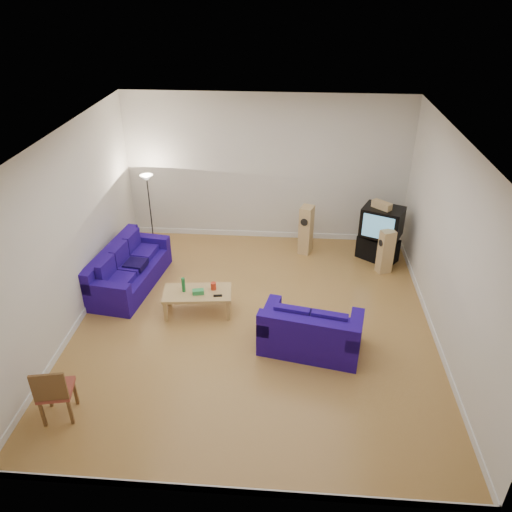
# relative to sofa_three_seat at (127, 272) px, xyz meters

# --- Properties ---
(room) EXTENTS (6.01, 6.51, 3.21)m
(room) POSITION_rel_sofa_three_seat_xyz_m (2.51, -1.01, 1.25)
(room) COLOR olive
(room) RESTS_ON ground
(sofa_three_seat) EXTENTS (1.15, 2.14, 0.79)m
(sofa_three_seat) POSITION_rel_sofa_three_seat_xyz_m (0.00, 0.00, 0.00)
(sofa_three_seat) COLOR navy
(sofa_three_seat) RESTS_ON ground
(sofa_loveseat) EXTENTS (1.70, 1.16, 0.78)m
(sofa_loveseat) POSITION_rel_sofa_three_seat_xyz_m (3.44, -1.62, 0.00)
(sofa_loveseat) COLOR navy
(sofa_loveseat) RESTS_ON ground
(coffee_table) EXTENTS (1.23, 0.71, 0.43)m
(coffee_table) POSITION_rel_sofa_three_seat_xyz_m (1.49, -0.77, 0.08)
(coffee_table) COLOR tan
(coffee_table) RESTS_ON ground
(bottle) EXTENTS (0.07, 0.07, 0.27)m
(bottle) POSITION_rel_sofa_three_seat_xyz_m (1.26, -0.76, 0.27)
(bottle) COLOR #197233
(bottle) RESTS_ON coffee_table
(tissue_box) EXTENTS (0.21, 0.15, 0.08)m
(tissue_box) POSITION_rel_sofa_three_seat_xyz_m (1.52, -0.83, 0.17)
(tissue_box) COLOR green
(tissue_box) RESTS_ON coffee_table
(red_canister) EXTENTS (0.12, 0.12, 0.13)m
(red_canister) POSITION_rel_sofa_three_seat_xyz_m (1.77, -0.67, 0.20)
(red_canister) COLOR red
(red_canister) RESTS_ON coffee_table
(remote) EXTENTS (0.15, 0.07, 0.02)m
(remote) POSITION_rel_sofa_three_seat_xyz_m (1.87, -0.87, 0.14)
(remote) COLOR black
(remote) RESTS_ON coffee_table
(tv_stand) EXTENTS (0.90, 0.83, 0.48)m
(tv_stand) POSITION_rel_sofa_three_seat_xyz_m (4.89, 1.39, -0.05)
(tv_stand) COLOR black
(tv_stand) RESTS_ON ground
(av_receiver) EXTENTS (0.50, 0.45, 0.10)m
(av_receiver) POSITION_rel_sofa_three_seat_xyz_m (4.94, 1.39, 0.24)
(av_receiver) COLOR black
(av_receiver) RESTS_ON tv_stand
(television) EXTENTS (0.94, 0.83, 0.60)m
(television) POSITION_rel_sofa_three_seat_xyz_m (4.90, 1.35, 0.59)
(television) COLOR black
(television) RESTS_ON av_receiver
(centre_speaker) EXTENTS (0.40, 0.39, 0.14)m
(centre_speaker) POSITION_rel_sofa_three_seat_xyz_m (4.84, 1.34, 0.96)
(centre_speaker) COLOR tan
(centre_speaker) RESTS_ON television
(speaker_left) EXTENTS (0.33, 0.37, 1.05)m
(speaker_left) POSITION_rel_sofa_three_seat_xyz_m (3.39, 1.57, 0.24)
(speaker_left) COLOR tan
(speaker_left) RESTS_ON ground
(speaker_right) EXTENTS (0.33, 0.30, 0.91)m
(speaker_right) POSITION_rel_sofa_three_seat_xyz_m (4.95, 0.88, 0.16)
(speaker_right) COLOR tan
(speaker_right) RESTS_ON ground
(floor_lamp) EXTENTS (0.28, 0.28, 1.61)m
(floor_lamp) POSITION_rel_sofa_three_seat_xyz_m (0.06, 1.69, 1.04)
(floor_lamp) COLOR black
(floor_lamp) RESTS_ON ground
(dining_chair) EXTENTS (0.51, 0.51, 0.90)m
(dining_chair) POSITION_rel_sofa_three_seat_xyz_m (0.07, -3.31, 0.21)
(dining_chair) COLOR brown
(dining_chair) RESTS_ON ground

